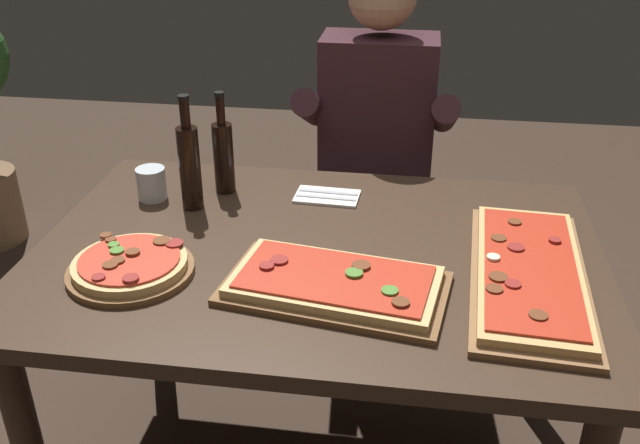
{
  "coord_description": "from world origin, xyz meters",
  "views": [
    {
      "loc": [
        0.22,
        -1.47,
        1.6
      ],
      "look_at": [
        0.0,
        0.05,
        0.79
      ],
      "focal_mm": 39.06,
      "sensor_mm": 36.0,
      "label": 1
    }
  ],
  "objects": [
    {
      "name": "seated_diner",
      "position": [
        0.09,
        0.74,
        0.74
      ],
      "size": [
        0.53,
        0.41,
        1.33
      ],
      "color": "#23232D",
      "rests_on": "ground_plane"
    },
    {
      "name": "dining_table",
      "position": [
        0.0,
        0.0,
        0.64
      ],
      "size": [
        1.4,
        0.96,
        0.74
      ],
      "color": "#3D2B1E",
      "rests_on": "ground_plane"
    },
    {
      "name": "diner_chair",
      "position": [
        0.09,
        0.86,
        0.49
      ],
      "size": [
        0.44,
        0.44,
        0.87
      ],
      "color": "black",
      "rests_on": "ground_plane"
    },
    {
      "name": "oil_bottle_amber",
      "position": [
        -0.31,
        0.3,
        0.85
      ],
      "size": [
        0.06,
        0.06,
        0.3
      ],
      "color": "black",
      "rests_on": "dining_table"
    },
    {
      "name": "pizza_round_far",
      "position": [
        -0.41,
        -0.18,
        0.76
      ],
      "size": [
        0.29,
        0.29,
        0.05
      ],
      "color": "brown",
      "rests_on": "dining_table"
    },
    {
      "name": "wine_bottle_dark",
      "position": [
        -0.37,
        0.18,
        0.87
      ],
      "size": [
        0.06,
        0.06,
        0.32
      ],
      "color": "black",
      "rests_on": "dining_table"
    },
    {
      "name": "pizza_rectangular_front",
      "position": [
        0.07,
        -0.18,
        0.76
      ],
      "size": [
        0.53,
        0.34,
        0.05
      ],
      "color": "brown",
      "rests_on": "dining_table"
    },
    {
      "name": "pizza_rectangular_left",
      "position": [
        0.5,
        -0.07,
        0.76
      ],
      "size": [
        0.3,
        0.64,
        0.05
      ],
      "color": "brown",
      "rests_on": "dining_table"
    },
    {
      "name": "napkin_cutlery_set",
      "position": [
        -0.02,
        0.29,
        0.74
      ],
      "size": [
        0.19,
        0.12,
        0.01
      ],
      "color": "white",
      "rests_on": "dining_table"
    },
    {
      "name": "tumbler_near_camera",
      "position": [
        -0.5,
        0.22,
        0.79
      ],
      "size": [
        0.08,
        0.08,
        0.09
      ],
      "color": "silver",
      "rests_on": "dining_table"
    }
  ]
}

